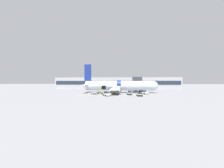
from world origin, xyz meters
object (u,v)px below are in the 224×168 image
at_px(ground_crew_loader_b, 114,92).
at_px(airplane, 118,86).
at_px(baggage_tug_lead, 140,94).
at_px(baggage_tug_rear, 144,92).
at_px(ground_crew_marshal, 102,92).
at_px(ground_crew_helper, 101,91).
at_px(ground_crew_loader_a, 113,91).
at_px(baggage_cart_loading, 105,92).
at_px(baggage_cart_queued, 95,93).
at_px(ground_crew_supervisor, 116,91).
at_px(baggage_tug_spare, 106,94).
at_px(ground_crew_driver, 99,91).

bearing_deg(ground_crew_loader_b, airplane, 83.53).
bearing_deg(ground_crew_loader_b, baggage_tug_lead, -28.00).
height_order(baggage_tug_rear, ground_crew_loader_b, ground_crew_loader_b).
relative_size(baggage_tug_lead, ground_crew_marshal, 1.58).
bearing_deg(airplane, ground_crew_helper, -147.96).
bearing_deg(ground_crew_loader_a, ground_crew_loader_b, -82.06).
relative_size(baggage_cart_loading, baggage_cart_queued, 1.03).
distance_m(ground_crew_loader_b, ground_crew_supervisor, 5.27).
bearing_deg(ground_crew_helper, baggage_tug_spare, -69.11).
distance_m(airplane, ground_crew_loader_b, 9.09).
height_order(airplane, baggage_cart_queued, airplane).
bearing_deg(ground_crew_marshal, ground_crew_supervisor, 47.96).
xyz_separation_m(baggage_tug_rear, ground_crew_supervisor, (-10.48, 1.57, 0.34)).
bearing_deg(ground_crew_driver, ground_crew_helper, 71.29).
distance_m(baggage_tug_rear, ground_crew_marshal, 15.61).
relative_size(airplane, baggage_cart_loading, 9.33).
height_order(baggage_tug_spare, ground_crew_loader_a, ground_crew_loader_a).
bearing_deg(baggage_cart_queued, baggage_tug_rear, 8.63).
xyz_separation_m(baggage_tug_lead, baggage_tug_spare, (-10.58, 0.01, 0.06)).
bearing_deg(ground_crew_marshal, airplane, 59.56).
distance_m(ground_crew_loader_a, ground_crew_marshal, 5.88).
xyz_separation_m(baggage_cart_queued, ground_crew_marshal, (2.98, -0.88, 0.32)).
height_order(airplane, ground_crew_loader_b, airplane).
bearing_deg(baggage_cart_loading, ground_crew_helper, 130.67).
height_order(baggage_tug_spare, ground_crew_helper, ground_crew_helper).
bearing_deg(baggage_tug_spare, ground_crew_marshal, 114.47).
bearing_deg(baggage_tug_rear, ground_crew_helper, 176.51).
distance_m(baggage_tug_lead, ground_crew_loader_b, 9.61).
height_order(ground_crew_loader_b, ground_crew_driver, ground_crew_loader_b).
distance_m(airplane, ground_crew_marshal, 10.40).
height_order(baggage_cart_loading, ground_crew_loader_b, ground_crew_loader_b).
bearing_deg(baggage_cart_loading, baggage_cart_queued, -154.94).
distance_m(ground_crew_loader_a, ground_crew_supervisor, 1.29).
bearing_deg(ground_crew_helper, ground_crew_loader_a, 0.79).
bearing_deg(ground_crew_driver, ground_crew_loader_b, -28.03).
height_order(baggage_tug_rear, ground_crew_loader_a, ground_crew_loader_a).
height_order(airplane, ground_crew_helper, airplane).
relative_size(ground_crew_driver, ground_crew_helper, 0.91).
relative_size(baggage_tug_spare, ground_crew_loader_a, 1.76).
bearing_deg(baggage_cart_loading, ground_crew_driver, 162.81).
bearing_deg(ground_crew_marshal, baggage_tug_spare, -65.53).
distance_m(airplane, baggage_cart_loading, 8.22).
bearing_deg(ground_crew_supervisor, airplane, 82.53).
bearing_deg(baggage_tug_rear, ground_crew_loader_a, 174.71).
relative_size(airplane, ground_crew_driver, 19.55).
xyz_separation_m(baggage_cart_loading, ground_crew_helper, (-1.87, 2.18, 0.37)).
relative_size(baggage_tug_lead, ground_crew_loader_b, 1.33).
bearing_deg(airplane, ground_crew_supervisor, -97.47).
bearing_deg(ground_crew_supervisor, baggage_tug_rear, -8.51).
xyz_separation_m(airplane, baggage_tug_spare, (-3.10, -13.33, -2.25)).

